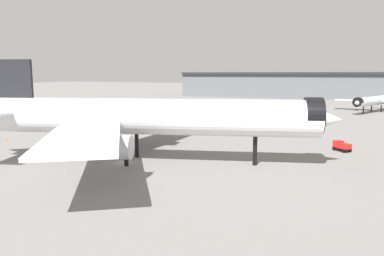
% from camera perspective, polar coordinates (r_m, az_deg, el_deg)
% --- Properties ---
extents(ground, '(900.00, 900.00, 0.00)m').
position_cam_1_polar(ground, '(60.87, -10.69, -5.28)').
color(ground, slate).
extents(airliner_near_gate, '(59.32, 52.91, 16.68)m').
position_cam_1_polar(airliner_near_gate, '(59.39, -7.40, 1.66)').
color(airliner_near_gate, white).
rests_on(airliner_near_gate, ground).
extents(airliner_far_taxiway, '(30.85, 34.54, 9.64)m').
position_cam_1_polar(airliner_far_taxiway, '(152.78, 26.73, 3.81)').
color(airliner_far_taxiway, silver).
rests_on(airliner_far_taxiway, ground).
extents(terminal_building, '(190.04, 46.81, 28.97)m').
position_cam_1_polar(terminal_building, '(228.56, 22.84, 6.23)').
color(terminal_building, slate).
rests_on(terminal_building, ground).
extents(service_truck_front, '(5.66, 5.34, 3.00)m').
position_cam_1_polar(service_truck_front, '(95.92, -1.43, 0.86)').
color(service_truck_front, black).
rests_on(service_truck_front, ground).
extents(baggage_tug_wing, '(3.49, 3.32, 1.85)m').
position_cam_1_polar(baggage_tug_wing, '(73.59, 22.34, -2.61)').
color(baggage_tug_wing, black).
rests_on(baggage_tug_wing, ground).
extents(traffic_cone_near_nose, '(0.47, 0.47, 0.59)m').
position_cam_1_polar(traffic_cone_near_nose, '(87.74, -26.96, -1.64)').
color(traffic_cone_near_nose, '#F2600C').
rests_on(traffic_cone_near_nose, ground).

